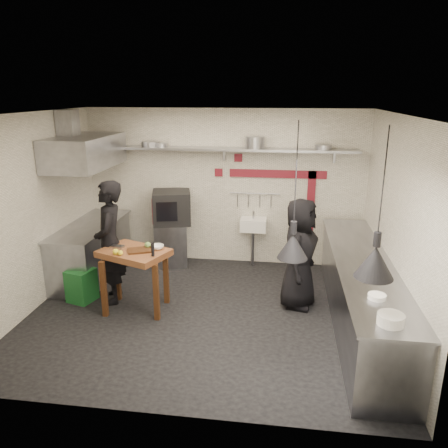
# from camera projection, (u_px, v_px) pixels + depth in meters

# --- Properties ---
(floor) EXTENTS (5.00, 5.00, 0.00)m
(floor) POSITION_uv_depth(u_px,v_px,m) (205.00, 313.00, 6.32)
(floor) COLOR black
(floor) RESTS_ON ground
(ceiling) EXTENTS (5.00, 5.00, 0.00)m
(ceiling) POSITION_uv_depth(u_px,v_px,m) (202.00, 114.00, 5.50)
(ceiling) COLOR beige
(ceiling) RESTS_ON floor
(wall_back) EXTENTS (5.00, 0.04, 2.80)m
(wall_back) POSITION_uv_depth(u_px,v_px,m) (224.00, 188.00, 7.90)
(wall_back) COLOR white
(wall_back) RESTS_ON floor
(wall_front) EXTENTS (5.00, 0.04, 2.80)m
(wall_front) POSITION_uv_depth(u_px,v_px,m) (161.00, 286.00, 3.92)
(wall_front) COLOR white
(wall_front) RESTS_ON floor
(wall_left) EXTENTS (0.04, 4.20, 2.80)m
(wall_left) POSITION_uv_depth(u_px,v_px,m) (31.00, 214.00, 6.23)
(wall_left) COLOR white
(wall_left) RESTS_ON floor
(wall_right) EXTENTS (0.04, 4.20, 2.80)m
(wall_right) POSITION_uv_depth(u_px,v_px,m) (396.00, 228.00, 5.58)
(wall_right) COLOR white
(wall_right) RESTS_ON floor
(red_band_horiz) EXTENTS (1.70, 0.02, 0.14)m
(red_band_horiz) POSITION_uv_depth(u_px,v_px,m) (278.00, 174.00, 7.67)
(red_band_horiz) COLOR maroon
(red_band_horiz) RESTS_ON wall_back
(red_band_vert) EXTENTS (0.14, 0.02, 1.10)m
(red_band_vert) POSITION_uv_depth(u_px,v_px,m) (311.00, 202.00, 7.74)
(red_band_vert) COLOR maroon
(red_band_vert) RESTS_ON wall_back
(red_tile_a) EXTENTS (0.14, 0.02, 0.14)m
(red_tile_a) POSITION_uv_depth(u_px,v_px,m) (238.00, 158.00, 7.69)
(red_tile_a) COLOR maroon
(red_tile_a) RESTS_ON wall_back
(red_tile_b) EXTENTS (0.14, 0.02, 0.14)m
(red_tile_b) POSITION_uv_depth(u_px,v_px,m) (219.00, 172.00, 7.81)
(red_tile_b) COLOR maroon
(red_tile_b) RESTS_ON wall_back
(back_shelf) EXTENTS (4.60, 0.34, 0.04)m
(back_shelf) POSITION_uv_depth(u_px,v_px,m) (223.00, 149.00, 7.52)
(back_shelf) COLOR gray
(back_shelf) RESTS_ON wall_back
(shelf_bracket_left) EXTENTS (0.04, 0.06, 0.24)m
(shelf_bracket_left) POSITION_uv_depth(u_px,v_px,m) (121.00, 152.00, 7.93)
(shelf_bracket_left) COLOR gray
(shelf_bracket_left) RESTS_ON wall_back
(shelf_bracket_mid) EXTENTS (0.04, 0.06, 0.24)m
(shelf_bracket_mid) POSITION_uv_depth(u_px,v_px,m) (224.00, 154.00, 7.69)
(shelf_bracket_mid) COLOR gray
(shelf_bracket_mid) RESTS_ON wall_back
(shelf_bracket_right) EXTENTS (0.04, 0.06, 0.24)m
(shelf_bracket_right) POSITION_uv_depth(u_px,v_px,m) (334.00, 156.00, 7.44)
(shelf_bracket_right) COLOR gray
(shelf_bracket_right) RESTS_ON wall_back
(pan_far_left) EXTENTS (0.39, 0.39, 0.09)m
(pan_far_left) POSITION_uv_depth(u_px,v_px,m) (150.00, 144.00, 7.67)
(pan_far_left) COLOR gray
(pan_far_left) RESTS_ON back_shelf
(pan_mid_left) EXTENTS (0.28, 0.28, 0.07)m
(pan_mid_left) POSITION_uv_depth(u_px,v_px,m) (161.00, 145.00, 7.64)
(pan_mid_left) COLOR gray
(pan_mid_left) RESTS_ON back_shelf
(stock_pot) EXTENTS (0.43, 0.43, 0.20)m
(stock_pot) POSITION_uv_depth(u_px,v_px,m) (255.00, 142.00, 7.41)
(stock_pot) COLOR gray
(stock_pot) RESTS_ON back_shelf
(pan_right) EXTENTS (0.30, 0.30, 0.08)m
(pan_right) POSITION_uv_depth(u_px,v_px,m) (323.00, 147.00, 7.28)
(pan_right) COLOR gray
(pan_right) RESTS_ON back_shelf
(oven_stand) EXTENTS (0.69, 0.65, 0.80)m
(oven_stand) POSITION_uv_depth(u_px,v_px,m) (171.00, 244.00, 7.98)
(oven_stand) COLOR gray
(oven_stand) RESTS_ON floor
(combi_oven) EXTENTS (0.78, 0.75, 0.58)m
(combi_oven) POSITION_uv_depth(u_px,v_px,m) (172.00, 207.00, 7.80)
(combi_oven) COLOR black
(combi_oven) RESTS_ON oven_stand
(oven_door) EXTENTS (0.50, 0.15, 0.46)m
(oven_door) POSITION_uv_depth(u_px,v_px,m) (167.00, 211.00, 7.53)
(oven_door) COLOR maroon
(oven_door) RESTS_ON combi_oven
(oven_glass) EXTENTS (0.35, 0.10, 0.34)m
(oven_glass) POSITION_uv_depth(u_px,v_px,m) (167.00, 212.00, 7.49)
(oven_glass) COLOR black
(oven_glass) RESTS_ON oven_door
(hand_sink) EXTENTS (0.46, 0.34, 0.22)m
(hand_sink) POSITION_uv_depth(u_px,v_px,m) (253.00, 225.00, 7.84)
(hand_sink) COLOR white
(hand_sink) RESTS_ON wall_back
(sink_tap) EXTENTS (0.03, 0.03, 0.14)m
(sink_tap) POSITION_uv_depth(u_px,v_px,m) (254.00, 215.00, 7.78)
(sink_tap) COLOR gray
(sink_tap) RESTS_ON hand_sink
(sink_drain) EXTENTS (0.06, 0.06, 0.66)m
(sink_drain) POSITION_uv_depth(u_px,v_px,m) (253.00, 248.00, 7.93)
(sink_drain) COLOR gray
(sink_drain) RESTS_ON floor
(utensil_rail) EXTENTS (0.90, 0.02, 0.02)m
(utensil_rail) POSITION_uv_depth(u_px,v_px,m) (254.00, 193.00, 7.81)
(utensil_rail) COLOR gray
(utensil_rail) RESTS_ON wall_back
(counter_right) EXTENTS (0.70, 3.80, 0.90)m
(counter_right) POSITION_uv_depth(u_px,v_px,m) (361.00, 294.00, 5.90)
(counter_right) COLOR gray
(counter_right) RESTS_ON floor
(counter_right_top) EXTENTS (0.76, 3.90, 0.03)m
(counter_right_top) POSITION_uv_depth(u_px,v_px,m) (364.00, 262.00, 5.77)
(counter_right_top) COLOR gray
(counter_right_top) RESTS_ON counter_right
(plate_stack) EXTENTS (0.30, 0.30, 0.11)m
(plate_stack) POSITION_uv_depth(u_px,v_px,m) (391.00, 319.00, 4.17)
(plate_stack) COLOR white
(plate_stack) RESTS_ON counter_right_top
(small_bowl_right) EXTENTS (0.24, 0.24, 0.05)m
(small_bowl_right) POSITION_uv_depth(u_px,v_px,m) (377.00, 297.00, 4.70)
(small_bowl_right) COLOR white
(small_bowl_right) RESTS_ON counter_right_top
(counter_left) EXTENTS (0.70, 1.90, 0.90)m
(counter_left) POSITION_uv_depth(u_px,v_px,m) (92.00, 251.00, 7.46)
(counter_left) COLOR gray
(counter_left) RESTS_ON floor
(counter_left_top) EXTENTS (0.76, 2.00, 0.03)m
(counter_left_top) POSITION_uv_depth(u_px,v_px,m) (89.00, 225.00, 7.32)
(counter_left_top) COLOR gray
(counter_left_top) RESTS_ON counter_left
(extractor_hood) EXTENTS (0.78, 1.60, 0.50)m
(extractor_hood) POSITION_uv_depth(u_px,v_px,m) (85.00, 152.00, 6.96)
(extractor_hood) COLOR gray
(extractor_hood) RESTS_ON ceiling
(hood_duct) EXTENTS (0.28, 0.28, 0.50)m
(hood_duct) POSITION_uv_depth(u_px,v_px,m) (68.00, 126.00, 6.87)
(hood_duct) COLOR gray
(hood_duct) RESTS_ON ceiling
(green_bin) EXTENTS (0.44, 0.44, 0.50)m
(green_bin) POSITION_uv_depth(u_px,v_px,m) (82.00, 285.00, 6.63)
(green_bin) COLOR #1A6027
(green_bin) RESTS_ON floor
(prep_table) EXTENTS (1.09, 0.93, 0.92)m
(prep_table) POSITION_uv_depth(u_px,v_px,m) (136.00, 280.00, 6.30)
(prep_table) COLOR brown
(prep_table) RESTS_ON floor
(cutting_board) EXTENTS (0.42, 0.36, 0.02)m
(cutting_board) POSITION_uv_depth(u_px,v_px,m) (141.00, 250.00, 6.13)
(cutting_board) COLOR #432511
(cutting_board) RESTS_ON prep_table
(pepper_mill) EXTENTS (0.05, 0.05, 0.20)m
(pepper_mill) POSITION_uv_depth(u_px,v_px,m) (153.00, 249.00, 5.92)
(pepper_mill) COLOR black
(pepper_mill) RESTS_ON prep_table
(lemon_a) EXTENTS (0.10, 0.10, 0.09)m
(lemon_a) POSITION_uv_depth(u_px,v_px,m) (116.00, 252.00, 5.99)
(lemon_a) COLOR yellow
(lemon_a) RESTS_ON prep_table
(lemon_b) EXTENTS (0.09, 0.09, 0.07)m
(lemon_b) POSITION_uv_depth(u_px,v_px,m) (120.00, 253.00, 5.96)
(lemon_b) COLOR yellow
(lemon_b) RESTS_ON prep_table
(veg_ball) EXTENTS (0.11, 0.11, 0.09)m
(veg_ball) POSITION_uv_depth(u_px,v_px,m) (148.00, 245.00, 6.23)
(veg_ball) COLOR olive
(veg_ball) RESTS_ON prep_table
(steel_tray) EXTENTS (0.19, 0.14, 0.03)m
(steel_tray) POSITION_uv_depth(u_px,v_px,m) (118.00, 247.00, 6.26)
(steel_tray) COLOR gray
(steel_tray) RESTS_ON prep_table
(bowl) EXTENTS (0.24, 0.24, 0.06)m
(bowl) POSITION_uv_depth(u_px,v_px,m) (157.00, 247.00, 6.21)
(bowl) COLOR white
(bowl) RESTS_ON prep_table
(heat_lamp_near) EXTENTS (0.43, 0.43, 1.48)m
(heat_lamp_near) POSITION_uv_depth(u_px,v_px,m) (295.00, 192.00, 4.58)
(heat_lamp_near) COLOR black
(heat_lamp_near) RESTS_ON ceiling
(heat_lamp_far) EXTENTS (0.47, 0.47, 1.41)m
(heat_lamp_far) POSITION_uv_depth(u_px,v_px,m) (381.00, 205.00, 3.92)
(heat_lamp_far) COLOR black
(heat_lamp_far) RESTS_ON ceiling
(chef_left) EXTENTS (0.60, 0.77, 1.85)m
(chef_left) POSITION_uv_depth(u_px,v_px,m) (110.00, 243.00, 6.46)
(chef_left) COLOR black
(chef_left) RESTS_ON floor
(chef_right) EXTENTS (0.72, 0.91, 1.64)m
(chef_right) POSITION_uv_depth(u_px,v_px,m) (300.00, 254.00, 6.32)
(chef_right) COLOR black
(chef_right) RESTS_ON floor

